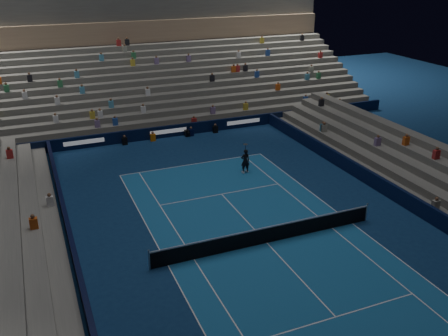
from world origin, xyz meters
name	(u,v)px	position (x,y,z in m)	size (l,w,h in m)	color
ground	(267,243)	(0.00, 0.00, 0.00)	(90.00, 90.00, 0.00)	navy
court_surface	(267,243)	(0.00, 0.00, 0.01)	(10.97, 23.77, 0.01)	#1B5B98
sponsor_barrier_far	(168,131)	(0.00, 18.50, 0.50)	(44.00, 0.25, 1.00)	black
sponsor_barrier_east	(411,203)	(9.70, 0.00, 0.50)	(0.25, 37.00, 1.00)	#081232
sponsor_barrier_west	(79,276)	(-9.70, 0.00, 0.50)	(0.25, 37.00, 1.00)	black
grandstand_main	(140,76)	(0.00, 27.90, 3.38)	(44.00, 15.20, 11.20)	#5F5F5A
tennis_net	(267,235)	(0.00, 0.00, 0.50)	(12.90, 0.10, 1.10)	#B2B2B7
tennis_player	(245,161)	(2.88, 9.06, 0.87)	(0.64, 0.42, 1.75)	black
broadcast_camera	(187,133)	(1.56, 18.04, 0.28)	(0.39, 0.83, 0.53)	black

